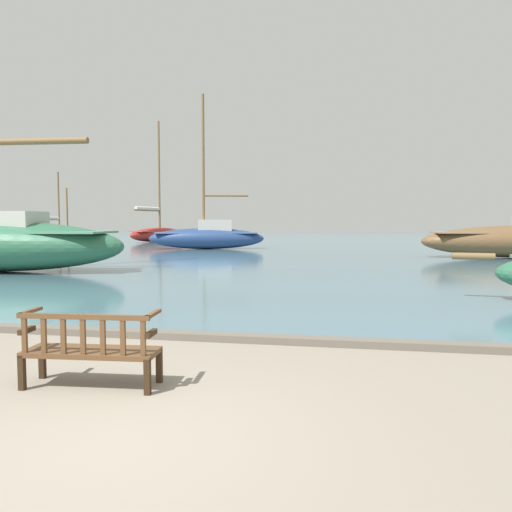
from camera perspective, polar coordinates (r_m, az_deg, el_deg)
The scene contains 7 objects.
ground_plane at distance 5.05m, azimuth -16.07°, elevation -19.41°, with size 160.00×160.00×0.00m, color gray.
harbor_water at distance 48.23m, azimuth 7.70°, elevation 1.58°, with size 100.00×80.00×0.08m, color slate.
quay_edge_kerb at distance 8.48m, azimuth -4.36°, elevation -9.21°, with size 40.00×0.30×0.12m, color #675F54.
park_bench at distance 6.39m, azimuth -18.40°, elevation -10.00°, with size 1.63×0.63×0.92m.
sailboat_outer_starboard at distance 35.15m, azimuth -5.58°, elevation 2.27°, with size 8.28×3.73×10.69m.
sailboat_outer_port at distance 42.46m, azimuth -21.64°, elevation 1.85°, with size 1.80×5.23×5.84m.
sailboat_distant_harbor at distance 48.84m, azimuth -11.09°, elevation 2.59°, with size 3.78×10.00×11.47m.
Camera 1 is at (2.08, -4.15, 1.99)m, focal length 35.00 mm.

